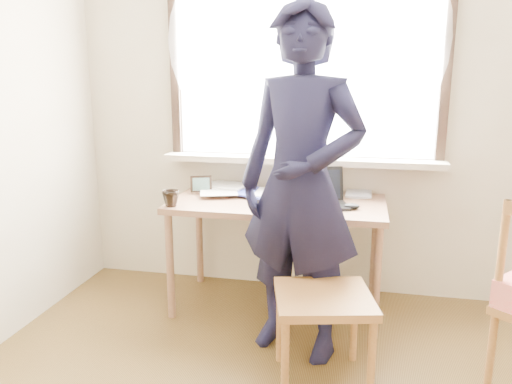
% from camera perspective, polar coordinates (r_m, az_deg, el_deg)
% --- Properties ---
extents(room_shell, '(3.52, 4.02, 2.61)m').
position_cam_1_polar(room_shell, '(1.58, 4.53, 18.91)').
color(room_shell, beige).
rests_on(room_shell, ground).
extents(desk, '(1.33, 0.66, 0.71)m').
position_cam_1_polar(desk, '(3.14, 2.46, -2.35)').
color(desk, '#8D6346').
rests_on(desk, ground).
extents(laptop, '(0.38, 0.34, 0.22)m').
position_cam_1_polar(laptop, '(3.04, 7.21, -0.49)').
color(laptop, black).
rests_on(laptop, desk).
extents(mug_white, '(0.14, 0.14, 0.09)m').
position_cam_1_polar(mug_white, '(3.32, 2.39, 0.63)').
color(mug_white, white).
rests_on(mug_white, desk).
extents(mug_dark, '(0.13, 0.13, 0.10)m').
position_cam_1_polar(mug_dark, '(3.02, -9.70, -0.73)').
color(mug_dark, black).
rests_on(mug_dark, desk).
extents(mouse, '(0.09, 0.06, 0.04)m').
position_cam_1_polar(mouse, '(2.98, 10.89, -1.61)').
color(mouse, black).
rests_on(mouse, desk).
extents(desk_clutter, '(0.87, 0.47, 0.05)m').
position_cam_1_polar(desk_clutter, '(3.32, -3.23, 0.25)').
color(desk_clutter, white).
rests_on(desk_clutter, desk).
extents(book_a, '(0.22, 0.28, 0.03)m').
position_cam_1_polar(book_a, '(3.43, -3.49, 0.45)').
color(book_a, white).
rests_on(book_a, desk).
extents(book_b, '(0.17, 0.23, 0.02)m').
position_cam_1_polar(book_b, '(3.34, 10.23, -0.13)').
color(book_b, white).
rests_on(book_b, desk).
extents(picture_frame, '(0.14, 0.06, 0.11)m').
position_cam_1_polar(picture_frame, '(3.33, -6.29, 0.76)').
color(picture_frame, black).
rests_on(picture_frame, desk).
extents(work_chair, '(0.54, 0.52, 0.46)m').
position_cam_1_polar(work_chair, '(2.47, 7.70, -13.03)').
color(work_chair, '#9E6833').
rests_on(work_chair, ground).
extents(person, '(0.77, 0.61, 1.85)m').
position_cam_1_polar(person, '(2.59, 5.15, 0.75)').
color(person, black).
rests_on(person, ground).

